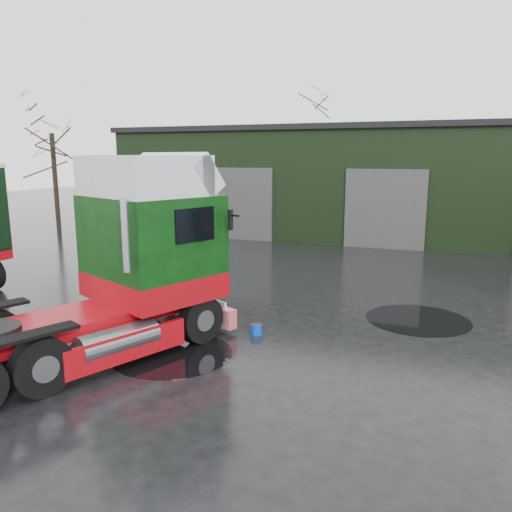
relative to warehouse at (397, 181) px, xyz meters
The scene contains 9 objects.
ground 20.35m from the warehouse, 95.71° to the right, with size 100.00×100.00×0.00m, color black.
warehouse is the anchor object (origin of this frame).
hero_tractor 23.53m from the warehouse, 102.01° to the right, with size 3.21×7.58×4.71m, color black, non-canonical shape.
wash_bucket 20.38m from the warehouse, 94.55° to the right, with size 0.30×0.30×0.28m, color #0840BA.
tree_left 20.64m from the warehouse, 157.17° to the right, with size 4.40×4.40×8.50m, color black, non-canonical shape.
tree_back_a 12.90m from the warehouse, 128.66° to the left, with size 4.40×4.40×9.50m, color black, non-canonical shape.
puddle_0 22.46m from the warehouse, 97.76° to the right, with size 2.90×2.90×0.01m, color black.
puddle_1 17.73m from the warehouse, 82.32° to the right, with size 2.95×2.95×0.01m, color black.
puddle_2 19.16m from the warehouse, 112.19° to the right, with size 3.23×3.23×0.01m, color black.
Camera 1 is at (4.84, -11.78, 4.63)m, focal length 35.00 mm.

